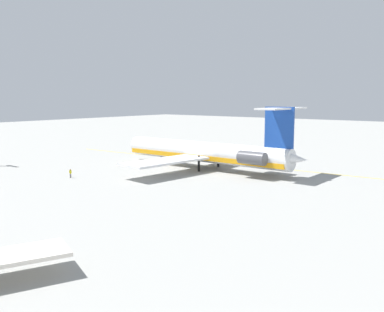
{
  "coord_description": "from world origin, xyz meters",
  "views": [
    {
      "loc": [
        -52.35,
        84.43,
        14.91
      ],
      "look_at": [
        -0.35,
        17.51,
        3.07
      ],
      "focal_mm": 39.9,
      "sensor_mm": 36.0,
      "label": 1
    }
  ],
  "objects_px": {
    "ground_crew_near_nose": "(198,146)",
    "safety_cone_nose": "(182,150)",
    "main_jetliner": "(209,152)",
    "ground_crew_portside": "(70,172)",
    "ground_crew_near_tail": "(173,148)"
  },
  "relations": [
    {
      "from": "safety_cone_nose",
      "to": "main_jetliner",
      "type": "bearing_deg",
      "value": 139.34
    },
    {
      "from": "ground_crew_near_nose",
      "to": "safety_cone_nose",
      "type": "relative_size",
      "value": 3.14
    },
    {
      "from": "ground_crew_near_nose",
      "to": "safety_cone_nose",
      "type": "bearing_deg",
      "value": 25.25
    },
    {
      "from": "ground_crew_near_tail",
      "to": "ground_crew_portside",
      "type": "xyz_separation_m",
      "value": [
        -9.86,
        40.76,
        0.0
      ]
    },
    {
      "from": "ground_crew_near_nose",
      "to": "ground_crew_near_tail",
      "type": "bearing_deg",
      "value": 34.29
    },
    {
      "from": "ground_crew_portside",
      "to": "safety_cone_nose",
      "type": "height_order",
      "value": "ground_crew_portside"
    },
    {
      "from": "ground_crew_near_nose",
      "to": "ground_crew_portside",
      "type": "bearing_deg",
      "value": 72.46
    },
    {
      "from": "ground_crew_near_nose",
      "to": "ground_crew_portside",
      "type": "relative_size",
      "value": 1.03
    },
    {
      "from": "main_jetliner",
      "to": "ground_crew_near_nose",
      "type": "distance_m",
      "value": 31.49
    },
    {
      "from": "ground_crew_near_tail",
      "to": "safety_cone_nose",
      "type": "relative_size",
      "value": 3.04
    },
    {
      "from": "ground_crew_near_tail",
      "to": "safety_cone_nose",
      "type": "height_order",
      "value": "ground_crew_near_tail"
    },
    {
      "from": "main_jetliner",
      "to": "ground_crew_portside",
      "type": "bearing_deg",
      "value": 59.09
    },
    {
      "from": "main_jetliner",
      "to": "ground_crew_near_tail",
      "type": "xyz_separation_m",
      "value": [
        24.43,
        -17.27,
        -2.51
      ]
    },
    {
      "from": "main_jetliner",
      "to": "ground_crew_near_tail",
      "type": "height_order",
      "value": "main_jetliner"
    },
    {
      "from": "main_jetliner",
      "to": "ground_crew_portside",
      "type": "xyz_separation_m",
      "value": [
        14.56,
        23.49,
        -2.51
      ]
    }
  ]
}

